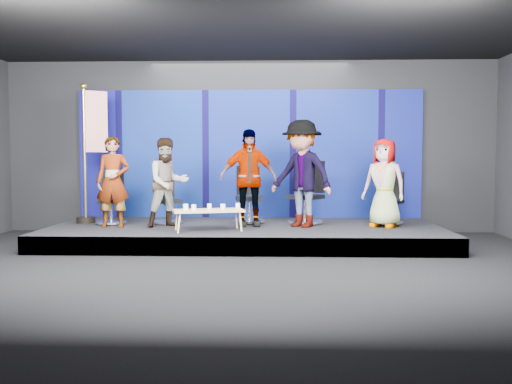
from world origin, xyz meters
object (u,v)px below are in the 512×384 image
panelist_e (384,183)px  flag_stand (92,149)px  panelist_a (113,182)px  chair_b (167,206)px  chair_a (111,206)px  mug_c (209,206)px  chair_d (307,203)px  mug_a (186,207)px  panelist_c (248,178)px  chair_e (390,207)px  mug_e (238,206)px  mug_b (194,207)px  panelist_d (302,174)px  coffee_table (208,211)px  panelist_b (168,183)px  mug_d (223,207)px  chair_c (249,204)px

panelist_e → flag_stand: 5.44m
panelist_a → chair_b: size_ratio=1.65×
panelist_a → chair_a: bearing=105.5°
chair_a → mug_c: chair_a is taller
chair_d → mug_a: 2.40m
panelist_c → chair_e: 2.70m
mug_c → mug_e: (0.48, 0.10, 0.00)m
mug_b → mug_c: 0.35m
panelist_d → flag_stand: (-3.93, 0.52, 0.44)m
mug_a → flag_stand: flag_stand is taller
panelist_d → mug_e: 1.29m
panelist_d → chair_e: size_ratio=1.96×
chair_b → mug_a: bearing=-94.8°
chair_a → mug_c: 2.08m
chair_e → flag_stand: (-5.58, 0.03, 1.07)m
chair_a → chair_b: bearing=-0.2°
coffee_table → mug_c: size_ratio=14.33×
panelist_b → chair_d: (2.50, 0.57, -0.41)m
chair_e → mug_c: 3.38m
mug_d → mug_e: size_ratio=1.07×
panelist_c → chair_d: 1.25m
chair_e → mug_a: 3.80m
coffee_table → panelist_c: bearing=47.2°
panelist_e → mug_c: size_ratio=17.78×
chair_b → chair_d: (2.61, 0.09, 0.06)m
chair_e → mug_d: size_ratio=10.04×
mug_e → flag_stand: bearing=162.5°
chair_d → mug_e: chair_d is taller
chair_d → mug_b: (-1.94, -1.22, 0.02)m
flag_stand → mug_b: bearing=-62.3°
mug_b → mug_d: 0.49m
panelist_b → flag_stand: 1.76m
mug_d → mug_a: bearing=-171.6°
chair_a → chair_c: size_ratio=0.93×
chair_a → mug_e: (2.40, -0.69, 0.08)m
chair_a → mug_d: bearing=-28.1°
chair_c → mug_d: (-0.38, -1.20, 0.06)m
chair_b → chair_d: bearing=-28.5°
chair_c → panelist_c: panelist_c is taller
chair_c → chair_d: (1.09, -0.10, 0.03)m
mug_d → panelist_e: bearing=12.8°
chair_b → mug_a: (0.53, -1.11, 0.09)m
panelist_c → chair_e: panelist_c is taller
coffee_table → mug_c: mug_c is taller
panelist_b → chair_d: bearing=-17.5°
panelist_c → chair_d: (1.08, 0.41, -0.48)m
panelist_d → chair_c: bearing=-175.7°
chair_a → chair_d: bearing=-2.1°
chair_a → panelist_e: bearing=-8.2°
mug_d → panelist_a: bearing=166.8°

